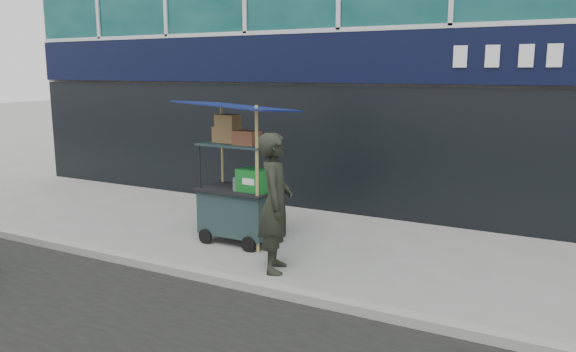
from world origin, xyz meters
The scene contains 4 objects.
ground centered at (0.00, 0.00, 0.00)m, with size 80.00×80.00×0.00m, color slate.
curb centered at (0.00, -0.20, 0.06)m, with size 80.00×0.18×0.12m, color gray.
vendor_cart centered at (-0.55, 1.42, 0.78)m, with size 1.68×1.22×2.23m.
vendor_man centered at (0.57, 0.57, 0.94)m, with size 0.69×0.45×1.88m, color black.
Camera 1 is at (4.20, -5.74, 2.67)m, focal length 35.00 mm.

